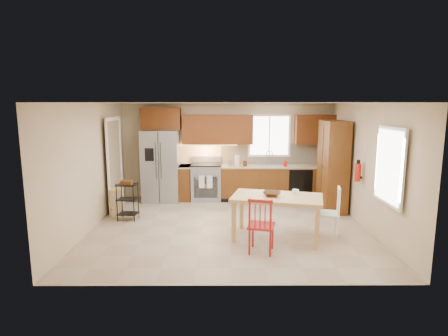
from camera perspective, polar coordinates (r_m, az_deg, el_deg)
name	(u,v)px	position (r m, az deg, el deg)	size (l,w,h in m)	color
floor	(229,227)	(7.73, 0.74, -8.94)	(5.50, 5.50, 0.00)	tan
ceiling	(229,103)	(7.32, 0.78, 9.92)	(5.50, 5.00, 0.02)	silver
wall_back	(227,151)	(9.90, 0.51, 2.65)	(5.50, 0.02, 2.50)	#CCB793
wall_front	(232,198)	(4.98, 1.26, -4.58)	(5.50, 0.02, 2.50)	#CCB793
wall_left	(90,167)	(7.87, -19.68, 0.20)	(0.02, 5.00, 2.50)	#CCB793
wall_right	(367,166)	(7.96, 20.96, 0.23)	(0.02, 5.00, 2.50)	#CCB793
refrigerator	(161,166)	(9.70, -9.56, 0.34)	(0.92, 0.75, 1.82)	gray
range_stove	(206,182)	(9.73, -2.72, -2.21)	(0.76, 0.63, 0.92)	gray
base_cabinet_narrow	(185,183)	(9.78, -5.94, -2.24)	(0.30, 0.60, 0.90)	#5C3010
base_cabinet_run	(277,183)	(9.84, 8.06, -2.22)	(2.92, 0.60, 0.90)	#5C3010
dishwasher	(301,185)	(9.66, 11.60, -2.55)	(0.60, 0.02, 0.78)	black
backsplash	(276,154)	(9.99, 7.93, 2.19)	(2.92, 0.03, 0.55)	beige
upper_over_fridge	(161,119)	(9.78, -9.57, 7.43)	(1.00, 0.35, 0.55)	#5F2E0F
upper_left_block	(218,129)	(9.67, -0.96, 5.90)	(1.80, 0.35, 0.75)	#5F2E0F
upper_right_block	(315,129)	(9.96, 13.65, 5.74)	(1.00, 0.35, 0.75)	#5F2E0F
window_back	(269,136)	(9.91, 6.90, 4.91)	(1.12, 0.04, 1.12)	white
sink	(270,167)	(9.74, 7.01, 0.13)	(0.62, 0.46, 0.16)	gray
undercab_glow	(206,145)	(9.69, -2.74, 3.55)	(1.60, 0.30, 0.01)	#FFBF66
soap_bottle	(285,163)	(9.67, 9.34, 0.83)	(0.09, 0.09, 0.19)	#AF170C
paper_towel	(237,161)	(9.59, 2.03, 1.14)	(0.12, 0.12, 0.28)	silver
canister_steel	(229,162)	(9.59, 0.83, 0.85)	(0.11, 0.11, 0.18)	gray
canister_wood	(245,163)	(9.58, 3.23, 0.70)	(0.10, 0.10, 0.14)	#462712
pantry	(333,166)	(9.01, 16.26, 0.26)	(0.50, 0.95, 2.10)	#5C3010
fire_extinguisher	(358,172)	(8.08, 19.72, -0.64)	(0.12, 0.12, 0.36)	#AF170C
window_right	(390,166)	(6.86, 23.94, 0.27)	(0.04, 1.02, 1.32)	white
doorway	(114,166)	(9.10, -16.45, 0.34)	(0.04, 0.95, 2.10)	#8C7A59
dining_table	(277,218)	(7.06, 8.02, -7.50)	(1.63, 0.91, 0.79)	tan
chair_red	(261,225)	(6.38, 5.73, -8.59)	(0.45, 0.45, 0.96)	#A91C1A
chair_white	(327,213)	(7.28, 15.45, -6.56)	(0.45, 0.45, 0.96)	silver
table_bowl	(272,196)	(6.94, 7.27, -4.31)	(0.33, 0.33, 0.08)	#462712
table_jar	(295,193)	(7.10, 10.84, -3.82)	(0.12, 0.12, 0.14)	silver
bar_stool	(116,203)	(8.68, -16.14, -5.10)	(0.30, 0.30, 0.62)	tan
utility_cart	(128,201)	(8.33, -14.46, -4.92)	(0.41, 0.32, 0.82)	black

